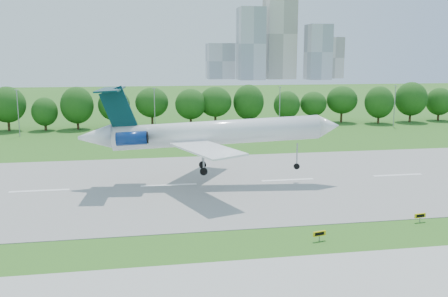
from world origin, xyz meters
TOP-DOWN VIEW (x-y plane):
  - ground at (0.00, 0.00)m, footprint 600.00×600.00m
  - runway at (0.00, 25.00)m, footprint 400.00×45.00m
  - tree_line at (0.00, 92.00)m, footprint 288.40×8.40m
  - light_poles at (-2.50, 82.00)m, footprint 175.90×0.25m
  - skyline at (100.16, 390.61)m, footprint 127.00×52.00m
  - airliner at (-14.24, 25.20)m, footprint 42.44×30.76m
  - taxi_sign_left at (-4.77, -2.55)m, footprint 1.63×0.55m
  - taxi_sign_centre at (10.06, 1.46)m, footprint 1.62×0.42m
  - service_vehicle_a at (-34.83, 78.57)m, footprint 3.58×2.40m
  - service_vehicle_b at (-22.55, 82.87)m, footprint 3.53×1.77m

SIDE VIEW (x-z plane):
  - ground at x=0.00m, z-range 0.00..0.00m
  - runway at x=0.00m, z-range 0.00..0.08m
  - service_vehicle_a at x=-34.83m, z-range 0.00..1.11m
  - service_vehicle_b at x=-22.55m, z-range 0.00..1.16m
  - taxi_sign_centre at x=10.06m, z-range 0.27..1.40m
  - taxi_sign_left at x=-4.77m, z-range 0.27..1.42m
  - tree_line at x=0.00m, z-range 0.99..11.39m
  - light_poles at x=-2.50m, z-range 0.24..12.43m
  - airliner at x=-14.24m, z-range 1.50..15.56m
  - skyline at x=100.16m, z-range -9.54..70.46m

